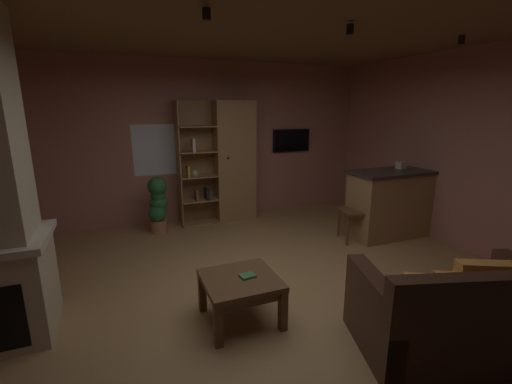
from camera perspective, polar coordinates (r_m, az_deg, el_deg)
floor at (r=3.87m, az=2.31°, el=-16.78°), size 6.07×5.80×0.02m
wall_back at (r=6.15m, az=-8.94°, el=8.19°), size 6.19×0.06×2.75m
wall_right at (r=5.42m, az=33.71°, el=5.30°), size 0.06×5.80×2.75m
ceiling at (r=3.43m, az=2.81°, el=27.30°), size 6.07×5.80×0.02m
window_pane_back at (r=6.00m, az=-16.23°, el=6.72°), size 0.76×0.01×0.84m
bookshelf_cabinet at (r=6.04m, az=-4.43°, el=4.90°), size 1.32×0.41×2.08m
kitchen_bar_counter at (r=5.80m, az=22.31°, el=-1.63°), size 1.57×0.64×1.04m
tissue_box at (r=5.82m, az=22.98°, el=4.12°), size 0.12×0.12×0.11m
leather_couch at (r=3.39m, az=30.66°, el=-17.31°), size 1.73×1.28×0.84m
coffee_table at (r=3.31m, az=-2.59°, el=-15.35°), size 0.68×0.66×0.43m
table_book_0 at (r=3.27m, az=-1.42°, el=-13.77°), size 0.15×0.12×0.02m
dining_chair at (r=5.35m, az=17.09°, el=-2.34°), size 0.52×0.52×0.92m
potted_floor_plant at (r=5.65m, az=-15.98°, el=-1.80°), size 0.32×0.34×0.92m
wall_mounted_tv at (r=6.70m, az=5.88°, el=8.53°), size 0.76×0.06×0.43m
track_light_spot_1 at (r=3.08m, az=-8.22°, el=27.23°), size 0.07×0.07×0.09m
track_light_spot_2 at (r=3.69m, az=15.36°, el=24.62°), size 0.07×0.07×0.09m
track_light_spot_3 at (r=4.66m, az=30.98°, el=20.87°), size 0.07×0.07×0.09m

